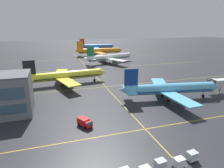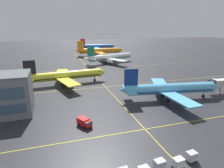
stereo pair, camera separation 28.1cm
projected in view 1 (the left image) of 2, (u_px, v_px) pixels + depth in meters
The scene contains 11 objects.
ground_plane at pixel (142, 125), 50.93m from camera, with size 600.00×600.00×0.00m, color #28282D.
airliner_front_gate at pixel (170, 89), 67.64m from camera, with size 35.82×30.55×11.15m.
airliner_second_row at pixel (65, 76), 84.75m from camera, with size 36.41×31.29×11.31m.
airliner_third_row at pixel (110, 57), 131.55m from camera, with size 36.71×31.32×11.62m.
airliner_far_left_stand at pixel (99, 51), 162.18m from camera, with size 39.42×33.84×12.25m.
airliner_far_right_stand at pixel (96, 46), 198.62m from camera, with size 35.96×30.54×11.24m.
taxiway_markings at pixel (96, 76), 99.05m from camera, with size 159.77×160.53×0.01m.
service_truck_red_van at pixel (85, 122), 50.09m from camera, with size 3.64×4.48×2.10m.
baggage_cart_row_fourth at pixel (161, 164), 35.23m from camera, with size 2.82×1.88×1.86m.
baggage_cart_row_fifth at pixel (179, 163), 35.69m from camera, with size 2.82×1.88×1.86m.
baggage_cart_row_rightmost at pixel (192, 156), 37.46m from camera, with size 2.82×1.88×1.86m.
Camera 1 is at (-21.14, -41.22, 24.90)m, focal length 31.75 mm.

